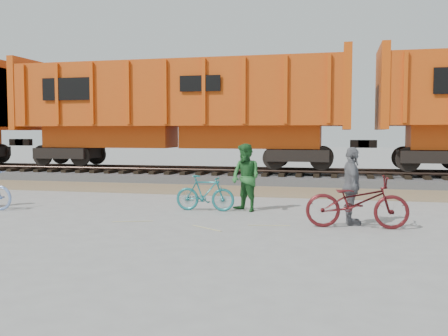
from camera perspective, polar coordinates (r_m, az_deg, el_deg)
The scene contains 9 objects.
ground at distance 11.65m, azimuth -4.27°, elevation -5.65°, with size 120.00×120.00×0.00m, color #9E9E99.
gravel_strip at distance 16.93m, azimuth 1.29°, elevation -2.58°, with size 120.00×3.00×0.02m, color #9D8861.
ballast_bed at distance 20.34m, azimuth 3.30°, elevation -1.09°, with size 120.00×4.00×0.30m, color slate.
track at distance 20.31m, azimuth 3.31°, elevation -0.18°, with size 120.00×2.60×0.24m.
hopper_car_center at distance 21.06m, azimuth -5.28°, elevation 6.86°, with size 14.00×3.13×4.65m.
bicycle_teal at distance 12.52m, azimuth -2.18°, elevation -2.89°, with size 0.42×1.50×0.90m, color #1F7578.
bicycle_maroon at distance 10.61m, azimuth 14.94°, elevation -3.76°, with size 0.72×2.07×1.09m, color #531417.
person_man at distance 12.46m, azimuth 2.50°, elevation -1.09°, with size 0.82×0.64×1.69m, color #27672C.
person_woman at distance 10.97m, azimuth 14.38°, elevation -1.99°, with size 0.97×0.40×1.66m, color slate.
Camera 1 is at (3.43, -10.97, 1.95)m, focal length 40.00 mm.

